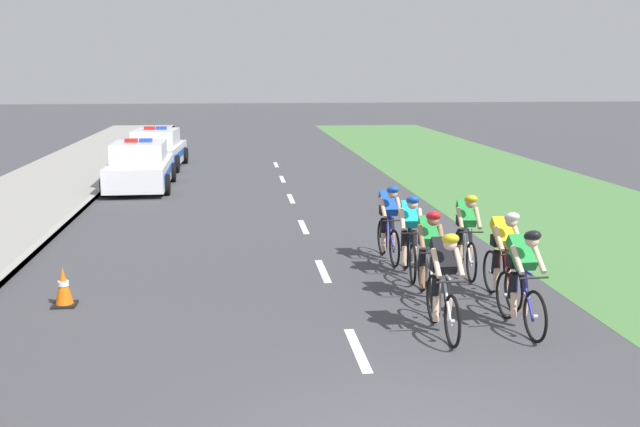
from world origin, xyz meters
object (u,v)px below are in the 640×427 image
(cyclist_third, at_px, (429,253))
(police_car_nearest, at_px, (140,167))
(cyclist_second, at_px, (522,277))
(cyclist_sixth, at_px, (466,233))
(cyclist_seventh, at_px, (389,221))
(cyclist_fifth, at_px, (410,234))
(cyclist_fourth, at_px, (504,255))
(traffic_cone_mid, at_px, (64,287))
(police_car_second, at_px, (157,150))
(cyclist_lead, at_px, (444,281))

(cyclist_third, bearing_deg, police_car_nearest, 116.14)
(cyclist_second, xyz_separation_m, cyclist_sixth, (0.11, 2.94, 0.00))
(cyclist_sixth, relative_size, cyclist_seventh, 1.00)
(cyclist_fifth, distance_m, cyclist_sixth, 1.03)
(cyclist_sixth, bearing_deg, cyclist_fourth, -86.46)
(police_car_nearest, bearing_deg, cyclist_fourth, -60.17)
(cyclist_seventh, bearing_deg, traffic_cone_mid, -158.56)
(cyclist_fourth, height_order, cyclist_sixth, same)
(cyclist_third, height_order, cyclist_seventh, same)
(cyclist_fourth, bearing_deg, cyclist_third, 168.52)
(cyclist_fourth, xyz_separation_m, cyclist_sixth, (-0.10, 1.64, 0.00))
(police_car_nearest, distance_m, police_car_second, 5.11)
(cyclist_second, xyz_separation_m, traffic_cone_mid, (-6.75, 1.88, -0.48))
(cyclist_second, distance_m, cyclist_sixth, 2.94)
(cyclist_lead, bearing_deg, cyclist_seventh, 88.88)
(cyclist_lead, bearing_deg, cyclist_sixth, 67.17)
(cyclist_fourth, bearing_deg, traffic_cone_mid, 175.24)
(cyclist_third, distance_m, police_car_second, 18.48)
(police_car_nearest, bearing_deg, police_car_second, 90.01)
(cyclist_sixth, bearing_deg, cyclist_fifth, 178.71)
(cyclist_lead, height_order, cyclist_second, same)
(cyclist_third, xyz_separation_m, cyclist_seventh, (-0.13, 2.57, 0.00))
(cyclist_fourth, height_order, traffic_cone_mid, cyclist_fourth)
(cyclist_lead, bearing_deg, police_car_nearest, 112.76)
(cyclist_fourth, xyz_separation_m, police_car_second, (-7.22, 17.70, -0.11))
(cyclist_lead, xyz_separation_m, cyclist_second, (1.16, 0.06, 0.00))
(cyclist_second, relative_size, cyclist_seventh, 1.00)
(cyclist_sixth, height_order, cyclist_seventh, same)
(traffic_cone_mid, bearing_deg, cyclist_third, -3.39)
(police_car_second, bearing_deg, cyclist_third, -70.85)
(cyclist_third, xyz_separation_m, police_car_second, (-6.06, 17.46, -0.11))
(cyclist_sixth, bearing_deg, police_car_second, 113.91)
(cyclist_lead, relative_size, cyclist_fourth, 1.00)
(cyclist_fifth, distance_m, police_car_second, 17.15)
(cyclist_seventh, bearing_deg, police_car_nearest, 121.25)
(cyclist_fourth, relative_size, traffic_cone_mid, 2.69)
(cyclist_lead, relative_size, cyclist_fifth, 1.00)
(police_car_second, bearing_deg, cyclist_seventh, -68.26)
(cyclist_sixth, distance_m, police_car_nearest, 13.06)
(cyclist_third, xyz_separation_m, cyclist_fourth, (1.16, -0.24, 0.00))
(cyclist_sixth, distance_m, cyclist_seventh, 1.66)
(cyclist_fifth, relative_size, cyclist_seventh, 1.00)
(traffic_cone_mid, bearing_deg, cyclist_lead, -19.18)
(cyclist_seventh, height_order, police_car_second, police_car_second)
(cyclist_lead, distance_m, police_car_second, 19.94)
(cyclist_fifth, height_order, police_car_second, police_car_second)
(police_car_second, bearing_deg, cyclist_sixth, -66.09)
(cyclist_fourth, relative_size, cyclist_sixth, 1.00)
(cyclist_second, bearing_deg, cyclist_third, 121.68)
(cyclist_third, bearing_deg, cyclist_second, -58.32)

